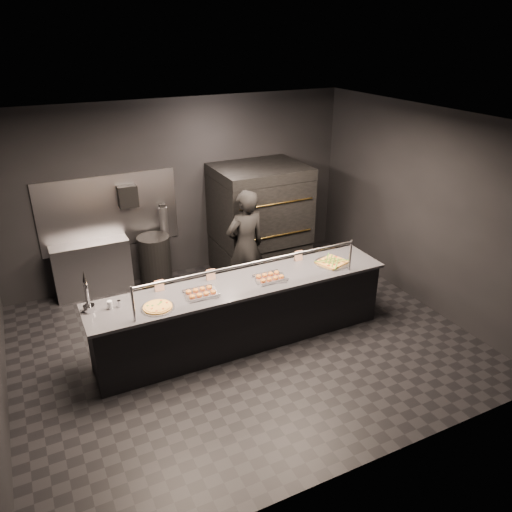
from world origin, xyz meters
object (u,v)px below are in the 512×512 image
fire_extinguisher (163,220)px  trash_bin (155,261)px  pizza_oven (260,220)px  slider_tray_b (270,277)px  towel_dispenser (128,196)px  worker (246,246)px  slider_tray_a (201,293)px  round_pizza (158,307)px  service_counter (243,313)px  beer_tap (88,300)px  square_pizza (332,262)px  prep_shelf (93,269)px

fire_extinguisher → trash_bin: (-0.26, -0.24, -0.62)m
pizza_oven → slider_tray_b: 2.12m
towel_dispenser → worker: 2.05m
slider_tray_a → trash_bin: bearing=90.3°
round_pizza → service_counter: bearing=6.7°
fire_extinguisher → slider_tray_a: size_ratio=1.12×
beer_tap → service_counter: bearing=-4.6°
round_pizza → slider_tray_a: slider_tray_a is taller
square_pizza → worker: worker is taller
round_pizza → square_pizza: 2.59m
beer_tap → pizza_oven: bearing=29.1°
slider_tray_b → trash_bin: slider_tray_b is taller
prep_shelf → fire_extinguisher: bearing=3.7°
fire_extinguisher → square_pizza: bearing=-54.2°
pizza_oven → square_pizza: size_ratio=3.96×
fire_extinguisher → trash_bin: size_ratio=0.57×
pizza_oven → towel_dispenser: pizza_oven is taller
prep_shelf → beer_tap: beer_tap is taller
trash_bin → worker: 1.65m
service_counter → trash_bin: 2.24m
prep_shelf → slider_tray_a: 2.62m
round_pizza → worker: worker is taller
round_pizza → trash_bin: bearing=76.0°
service_counter → fire_extinguisher: size_ratio=8.12×
fire_extinguisher → square_pizza: 2.99m
towel_dispenser → slider_tray_b: size_ratio=0.75×
service_counter → slider_tray_a: bearing=-175.0°
service_counter → worker: 1.31m
prep_shelf → towel_dispenser: (0.70, 0.07, 1.10)m
towel_dispenser → slider_tray_a: (0.30, -2.44, -0.61)m
fire_extinguisher → slider_tray_b: (0.73, -2.46, -0.12)m
trash_bin → square_pizza: bearing=-47.3°
fire_extinguisher → round_pizza: (-0.84, -2.54, -0.12)m
prep_shelf → trash_bin: bearing=-9.4°
prep_shelf → trash_bin: (0.99, -0.16, -0.01)m
prep_shelf → square_pizza: size_ratio=2.49×
fire_extinguisher → round_pizza: bearing=-108.2°
service_counter → worker: worker is taller
round_pizza → worker: bearing=35.3°
square_pizza → beer_tap: bearing=177.0°
beer_tap → slider_tray_b: size_ratio=1.15×
service_counter → towel_dispenser: towel_dispenser is taller
towel_dispenser → square_pizza: size_ratio=0.73×
slider_tray_a → pizza_oven: bearing=47.3°
pizza_oven → worker: (-0.64, -0.80, -0.06)m
service_counter → round_pizza: service_counter is taller
square_pizza → trash_bin: 3.01m
fire_extinguisher → prep_shelf: bearing=-176.3°
pizza_oven → prep_shelf: size_ratio=1.59×
trash_bin → worker: worker is taller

